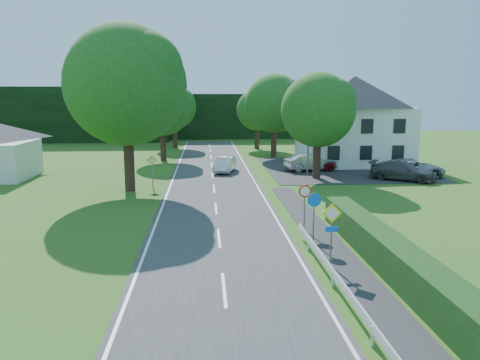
{
  "coord_description": "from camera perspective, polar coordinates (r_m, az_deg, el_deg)",
  "views": [
    {
      "loc": [
        -0.59,
        -9.36,
        6.69
      ],
      "look_at": [
        1.57,
        19.63,
        1.45
      ],
      "focal_mm": 35.0,
      "sensor_mm": 36.0,
      "label": 1
    }
  ],
  "objects": [
    {
      "name": "tree_right_far",
      "position": [
        51.96,
        4.18,
        7.82
      ],
      "size": [
        7.4,
        7.4,
        9.09
      ],
      "primitive_type": null,
      "color": "#1A5419",
      "rests_on": "ground"
    },
    {
      "name": "road",
      "position": [
        30.11,
        -3.04,
        -2.6
      ],
      "size": [
        7.0,
        80.0,
        0.04
      ],
      "primitive_type": "cube",
      "color": "#333335",
      "rests_on": "ground"
    },
    {
      "name": "motorcycle",
      "position": [
        43.34,
        -1.95,
        1.96
      ],
      "size": [
        1.19,
        1.75,
        0.87
      ],
      "primitive_type": "imported",
      "rotation": [
        0.0,
        0.0,
        -0.41
      ],
      "color": "black",
      "rests_on": "road"
    },
    {
      "name": "tree_right_back",
      "position": [
        59.79,
        2.09,
        7.42
      ],
      "size": [
        6.2,
        6.2,
        7.56
      ],
      "primitive_type": null,
      "color": "#1A5419",
      "rests_on": "ground"
    },
    {
      "name": "treeline_right",
      "position": [
        75.91,
        2.26,
        7.79
      ],
      "size": [
        30.0,
        5.0,
        7.0
      ],
      "primitive_type": "cube",
      "color": "black",
      "rests_on": "ground"
    },
    {
      "name": "treeline_left",
      "position": [
        76.49,
        -25.47,
        7.22
      ],
      "size": [
        44.0,
        6.0,
        8.0
      ],
      "primitive_type": "cube",
      "color": "black",
      "rests_on": "ground"
    },
    {
      "name": "parking_pad",
      "position": [
        44.69,
        12.16,
        1.4
      ],
      "size": [
        14.0,
        16.0,
        0.04
      ],
      "primitive_type": "cube",
      "color": "#252527",
      "rests_on": "ground"
    },
    {
      "name": "sign_speed_limit",
      "position": [
        23.38,
        7.91,
        -2.03
      ],
      "size": [
        0.64,
        0.11,
        2.37
      ],
      "color": "slate",
      "rests_on": "ground"
    },
    {
      "name": "parked_car_red",
      "position": [
        43.04,
        8.61,
        2.24
      ],
      "size": [
        4.73,
        2.51,
        1.53
      ],
      "primitive_type": "imported",
      "rotation": [
        0.0,
        0.0,
        1.41
      ],
      "color": "maroon",
      "rests_on": "parking_pad"
    },
    {
      "name": "tree_right_mid",
      "position": [
        38.52,
        9.46,
        6.5
      ],
      "size": [
        7.0,
        7.0,
        8.58
      ],
      "primitive_type": null,
      "color": "#1A5419",
      "rests_on": "ground"
    },
    {
      "name": "moving_car",
      "position": [
        41.34,
        -1.84,
        1.88
      ],
      "size": [
        2.33,
        4.25,
        1.33
      ],
      "primitive_type": "imported",
      "rotation": [
        0.0,
        0.0,
        -0.24
      ],
      "color": "silver",
      "rests_on": "road"
    },
    {
      "name": "parked_car_silver_b",
      "position": [
        41.52,
        20.17,
        1.42
      ],
      "size": [
        5.7,
        3.22,
        1.5
      ],
      "primitive_type": "imported",
      "rotation": [
        0.0,
        0.0,
        1.43
      ],
      "color": "#99989E",
      "rests_on": "parking_pad"
    },
    {
      "name": "parasol",
      "position": [
        44.18,
        11.23,
        2.66
      ],
      "size": [
        2.6,
        2.63,
        1.99
      ],
      "primitive_type": "imported",
      "rotation": [
        0.0,
        0.0,
        -0.22
      ],
      "color": "#B3230E",
      "rests_on": "parking_pad"
    },
    {
      "name": "tree_left_far",
      "position": [
        49.61,
        -9.43,
        7.3
      ],
      "size": [
        7.0,
        7.0,
        8.58
      ],
      "primitive_type": null,
      "color": "#1A5419",
      "rests_on": "ground"
    },
    {
      "name": "line_edge_right",
      "position": [
        30.34,
        3.11,
        -2.45
      ],
      "size": [
        0.12,
        80.0,
        0.01
      ],
      "primitive_type": "cube",
      "color": "white",
      "rests_on": "road"
    },
    {
      "name": "sign_priority_right",
      "position": [
        18.66,
        11.12,
        -5.18
      ],
      "size": [
        0.78,
        0.09,
        2.59
      ],
      "color": "slate",
      "rests_on": "ground"
    },
    {
      "name": "streetlight",
      "position": [
        40.36,
        8.19,
        6.95
      ],
      "size": [
        2.03,
        0.18,
        8.0
      ],
      "color": "slate",
      "rests_on": "ground"
    },
    {
      "name": "sign_roundabout",
      "position": [
        21.51,
        9.01,
        -3.4
      ],
      "size": [
        0.64,
        0.08,
        2.37
      ],
      "color": "slate",
      "rests_on": "ground"
    },
    {
      "name": "tree_left_back",
      "position": [
        61.54,
        -7.97,
        7.64
      ],
      "size": [
        6.6,
        6.6,
        8.07
      ],
      "primitive_type": null,
      "color": "#1A5419",
      "rests_on": "ground"
    },
    {
      "name": "parked_car_silver_a",
      "position": [
        42.62,
        8.59,
        2.16
      ],
      "size": [
        4.86,
        2.4,
        1.53
      ],
      "primitive_type": "imported",
      "rotation": [
        0.0,
        0.0,
        1.74
      ],
      "color": "#BABABF",
      "rests_on": "parking_pad"
    },
    {
      "name": "line_centre",
      "position": [
        30.1,
        -3.04,
        -2.55
      ],
      "size": [
        0.12,
        80.0,
        0.01
      ],
      "primitive_type": null,
      "color": "white",
      "rests_on": "road"
    },
    {
      "name": "footpath",
      "position": [
        14.29,
        20.17,
        -18.28
      ],
      "size": [
        1.5,
        44.0,
        0.04
      ],
      "primitive_type": "cube",
      "color": "#252527",
      "rests_on": "ground"
    },
    {
      "name": "parked_car_grey",
      "position": [
        39.6,
        19.21,
        1.05
      ],
      "size": [
        5.34,
        4.56,
        1.47
      ],
      "primitive_type": "imported",
      "rotation": [
        0.0,
        0.0,
        0.97
      ],
      "color": "#424246",
      "rests_on": "parking_pad"
    },
    {
      "name": "house_white",
      "position": [
        47.7,
        13.66,
        7.18
      ],
      "size": [
        10.6,
        8.4,
        8.6
      ],
      "color": "white",
      "rests_on": "ground"
    },
    {
      "name": "sign_priority_left",
      "position": [
        34.92,
        -10.65,
        1.85
      ],
      "size": [
        0.78,
        0.09,
        2.44
      ],
      "color": "slate",
      "rests_on": "ground"
    },
    {
      "name": "line_edge_left",
      "position": [
        30.22,
        -9.22,
        -2.62
      ],
      "size": [
        0.12,
        80.0,
        0.01
      ],
      "primitive_type": "cube",
      "color": "white",
      "rests_on": "road"
    },
    {
      "name": "tree_main",
      "position": [
        33.8,
        -13.62,
        8.46
      ],
      "size": [
        9.4,
        9.4,
        11.64
      ],
      "primitive_type": null,
      "color": "#1A5419",
      "rests_on": "ground"
    }
  ]
}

